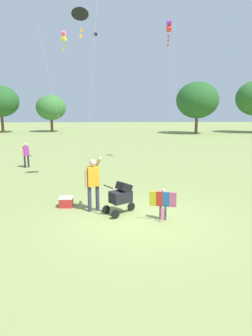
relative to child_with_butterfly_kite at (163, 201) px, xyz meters
The scene contains 10 objects.
ground_plane 0.90m from the child_with_butterfly_kite, behind, with size 120.00×120.00×0.00m, color #849351.
treeline_distant 31.30m from the child_with_butterfly_kite, 78.45° to the left, with size 40.39×7.66×6.79m.
child_with_butterfly_kite is the anchor object (origin of this frame).
person_adult_flyer 2.34m from the child_with_butterfly_kite, 157.31° to the left, with size 0.56×0.64×1.78m.
stroller 1.37m from the child_with_butterfly_kite, 153.46° to the left, with size 1.06×0.89×1.03m.
kite_adult_black 7.89m from the child_with_butterfly_kite, 124.03° to the left, with size 1.26×3.42×7.05m.
kite_orange_delta 12.16m from the child_with_butterfly_kite, 114.94° to the left, with size 0.85×3.13×7.50m.
kite_green_novelty 11.69m from the child_with_butterfly_kite, 80.47° to the left, with size 0.54×4.13×8.08m.
person_red_shirt 10.32m from the child_with_butterfly_kite, 128.74° to the left, with size 0.34×0.34×1.38m.
cooler_box 3.37m from the child_with_butterfly_kite, 157.35° to the left, with size 0.45×0.33×0.35m.
Camera 1 is at (-0.64, -8.32, 3.30)m, focal length 31.30 mm.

